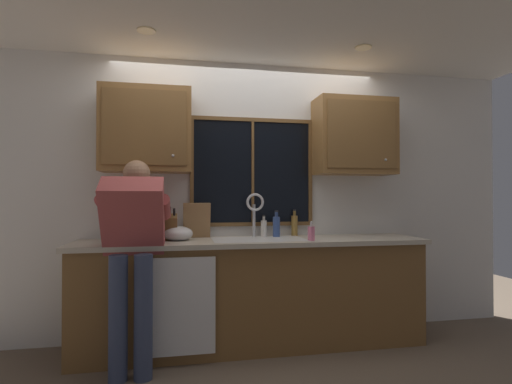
# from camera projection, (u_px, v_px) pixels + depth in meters

# --- Properties ---
(back_wall) EXTENTS (5.34, 0.12, 2.55)m
(back_wall) POSITION_uv_depth(u_px,v_px,m) (247.00, 198.00, 3.75)
(back_wall) COLOR silver
(back_wall) RESTS_ON floor
(ceiling_downlight_left) EXTENTS (0.14, 0.14, 0.01)m
(ceiling_downlight_left) POSITION_uv_depth(u_px,v_px,m) (146.00, 31.00, 2.95)
(ceiling_downlight_left) COLOR #FFEAB2
(ceiling_downlight_right) EXTENTS (0.14, 0.14, 0.01)m
(ceiling_downlight_right) POSITION_uv_depth(u_px,v_px,m) (363.00, 48.00, 3.28)
(ceiling_downlight_right) COLOR #FFEAB2
(window_glass) EXTENTS (1.10, 0.02, 0.95)m
(window_glass) POSITION_uv_depth(u_px,v_px,m) (253.00, 172.00, 3.69)
(window_glass) COLOR black
(window_frame_top) EXTENTS (1.17, 0.02, 0.04)m
(window_frame_top) POSITION_uv_depth(u_px,v_px,m) (253.00, 120.00, 3.69)
(window_frame_top) COLOR brown
(window_frame_bottom) EXTENTS (1.17, 0.02, 0.04)m
(window_frame_bottom) POSITION_uv_depth(u_px,v_px,m) (253.00, 224.00, 3.68)
(window_frame_bottom) COLOR brown
(window_frame_left) EXTENTS (0.03, 0.02, 0.95)m
(window_frame_left) POSITION_uv_depth(u_px,v_px,m) (192.00, 171.00, 3.58)
(window_frame_left) COLOR brown
(window_frame_right) EXTENTS (0.03, 0.02, 0.95)m
(window_frame_right) POSITION_uv_depth(u_px,v_px,m) (310.00, 173.00, 3.79)
(window_frame_right) COLOR brown
(window_mullion_center) EXTENTS (0.02, 0.02, 0.95)m
(window_mullion_center) POSITION_uv_depth(u_px,v_px,m) (253.00, 172.00, 3.68)
(window_mullion_center) COLOR brown
(lower_cabinet_run) EXTENTS (2.94, 0.58, 0.88)m
(lower_cabinet_run) POSITION_uv_depth(u_px,v_px,m) (253.00, 295.00, 3.39)
(lower_cabinet_run) COLOR brown
(lower_cabinet_run) RESTS_ON floor
(countertop) EXTENTS (3.00, 0.62, 0.04)m
(countertop) POSITION_uv_depth(u_px,v_px,m) (254.00, 242.00, 3.38)
(countertop) COLOR beige
(countertop) RESTS_ON lower_cabinet_run
(dishwasher_front) EXTENTS (0.60, 0.02, 0.74)m
(dishwasher_front) POSITION_uv_depth(u_px,v_px,m) (176.00, 307.00, 2.96)
(dishwasher_front) COLOR white
(upper_cabinet_left) EXTENTS (0.75, 0.36, 0.72)m
(upper_cabinet_left) POSITION_uv_depth(u_px,v_px,m) (147.00, 130.00, 3.36)
(upper_cabinet_left) COLOR olive
(upper_cabinet_right) EXTENTS (0.75, 0.36, 0.72)m
(upper_cabinet_right) POSITION_uv_depth(u_px,v_px,m) (354.00, 137.00, 3.72)
(upper_cabinet_right) COLOR olive
(sink) EXTENTS (0.80, 0.46, 0.21)m
(sink) POSITION_uv_depth(u_px,v_px,m) (259.00, 250.00, 3.40)
(sink) COLOR silver
(sink) RESTS_ON lower_cabinet_run
(faucet) EXTENTS (0.18, 0.09, 0.40)m
(faucet) POSITION_uv_depth(u_px,v_px,m) (256.00, 209.00, 3.58)
(faucet) COLOR silver
(faucet) RESTS_ON countertop
(person_standing) EXTENTS (0.53, 0.68, 1.58)m
(person_standing) POSITION_uv_depth(u_px,v_px,m) (133.00, 240.00, 2.89)
(person_standing) COLOR #384260
(person_standing) RESTS_ON floor
(knife_block) EXTENTS (0.12, 0.18, 0.32)m
(knife_block) POSITION_uv_depth(u_px,v_px,m) (170.00, 228.00, 3.31)
(knife_block) COLOR brown
(knife_block) RESTS_ON countertop
(cutting_board) EXTENTS (0.24, 0.09, 0.32)m
(cutting_board) POSITION_uv_depth(u_px,v_px,m) (197.00, 220.00, 3.51)
(cutting_board) COLOR #997047
(cutting_board) RESTS_ON countertop
(mixing_bowl) EXTENTS (0.25, 0.25, 0.13)m
(mixing_bowl) POSITION_uv_depth(u_px,v_px,m) (178.00, 234.00, 3.31)
(mixing_bowl) COLOR silver
(mixing_bowl) RESTS_ON countertop
(soap_dispenser) EXTENTS (0.06, 0.07, 0.16)m
(soap_dispenser) POSITION_uv_depth(u_px,v_px,m) (311.00, 233.00, 3.30)
(soap_dispenser) COLOR pink
(soap_dispenser) RESTS_ON countertop
(bottle_green_glass) EXTENTS (0.07, 0.07, 0.24)m
(bottle_green_glass) POSITION_uv_depth(u_px,v_px,m) (276.00, 226.00, 3.60)
(bottle_green_glass) COLOR #334C8C
(bottle_green_glass) RESTS_ON countertop
(bottle_tall_clear) EXTENTS (0.05, 0.05, 0.20)m
(bottle_tall_clear) POSITION_uv_depth(u_px,v_px,m) (264.00, 228.00, 3.61)
(bottle_tall_clear) COLOR silver
(bottle_tall_clear) RESTS_ON countertop
(bottle_amber_small) EXTENTS (0.06, 0.06, 0.25)m
(bottle_amber_small) POSITION_uv_depth(u_px,v_px,m) (294.00, 225.00, 3.71)
(bottle_amber_small) COLOR olive
(bottle_amber_small) RESTS_ON countertop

